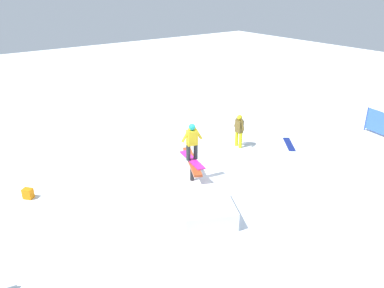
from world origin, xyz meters
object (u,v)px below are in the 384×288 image
main_rider_on_rail (192,143)px  backpack_on_snow (28,194)px  rail_feature (192,163)px  loose_snowboard_navy (289,144)px  bystander_brown (239,129)px

main_rider_on_rail → backpack_on_snow: (2.15, 4.91, -1.25)m
main_rider_on_rail → rail_feature: bearing=0.0°
loose_snowboard_navy → backpack_on_snow: size_ratio=4.10×
loose_snowboard_navy → main_rider_on_rail: bearing=-51.0°
rail_feature → main_rider_on_rail: bearing=0.0°
main_rider_on_rail → loose_snowboard_navy: (0.05, -5.15, -1.41)m
bystander_brown → main_rider_on_rail: bearing=-65.4°
bystander_brown → loose_snowboard_navy: bystander_brown is taller
loose_snowboard_navy → backpack_on_snow: bearing=-63.3°
bystander_brown → backpack_on_snow: size_ratio=4.11×
bystander_brown → backpack_on_snow: bearing=-92.0°
bystander_brown → loose_snowboard_navy: (-1.12, -1.89, -0.77)m
rail_feature → backpack_on_snow: rail_feature is taller
main_rider_on_rail → backpack_on_snow: main_rider_on_rail is taller
main_rider_on_rail → loose_snowboard_navy: size_ratio=1.12×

